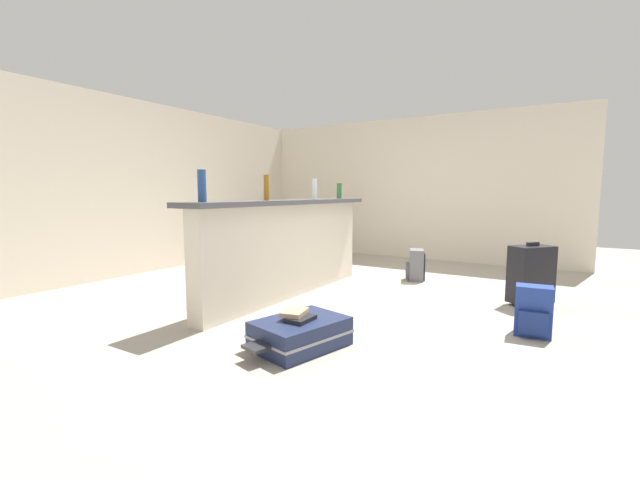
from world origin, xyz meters
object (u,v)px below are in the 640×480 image
Objects in this scene: bottle_clear at (314,189)px; backpack_grey at (416,265)px; bottle_amber at (266,188)px; dining_chair_near_partition at (324,234)px; backpack_blue at (533,312)px; suitcase_flat_navy at (300,333)px; suitcase_upright_black at (531,274)px; book_stack at (297,315)px; bottle_green at (339,191)px; dining_chair_far_side at (271,230)px; dining_table at (297,224)px; bottle_blue at (202,186)px.

bottle_clear is 0.59× the size of backpack_grey.
bottle_amber reaches higher than dining_chair_near_partition.
suitcase_flat_navy is at bearing 129.18° from backpack_blue.
suitcase_upright_black is (-0.97, -3.12, -0.19)m from dining_chair_near_partition.
book_stack is at bearing -131.91° from bottle_amber.
bottle_green is 1.45m from backpack_grey.
suitcase_flat_navy is (-0.89, -1.02, -1.13)m from bottle_amber.
suitcase_flat_navy is 0.14m from book_stack.
dining_chair_far_side is 1.05× the size of suitcase_flat_navy.
backpack_grey is at bearing -68.66° from bottle_green.
dining_chair_near_partition is 2.21× the size of backpack_grey.
dining_chair_far_side is (1.55, 1.88, -0.71)m from bottle_clear.
bottle_amber is 2.72m from dining_table.
suitcase_upright_black is (2.27, -1.40, 0.22)m from suitcase_flat_navy.
bottle_green reaches higher than dining_table.
suitcase_upright_black is (-0.97, -3.64, -0.32)m from dining_table.
bottle_amber is at bearing -163.44° from dining_chair_near_partition.
dining_chair_far_side is at bearing 40.64° from book_stack.
bottle_green is at bearing -113.82° from dining_chair_far_side.
bottle_green reaches higher than backpack_blue.
dining_table is (3.24, 1.23, -0.60)m from bottle_blue.
dining_table is at bearing 34.45° from book_stack.
bottle_blue is at bearing 177.78° from bottle_clear.
dining_chair_far_side is (0.80, 1.81, -0.69)m from bottle_green.
bottle_clear is at bearing -153.14° from dining_chair_near_partition.
bottle_green is 2.89m from suitcase_flat_navy.
dining_chair_far_side is at bearing 81.46° from backpack_grey.
bottle_clear is 0.22× the size of dining_table.
book_stack is at bearing -157.98° from bottle_green.
dining_chair_far_side reaches higher than backpack_grey.
bottle_amber reaches higher than book_stack.
dining_table is 3.98m from suitcase_flat_navy.
book_stack is (-2.48, -1.00, -0.95)m from bottle_green.
dining_table is 3.78m from suitcase_upright_black.
bottle_blue is 1.41m from book_stack.
dining_table is at bearing 61.72° from backpack_blue.
bottle_green is 0.31× the size of suitcase_upright_black.
book_stack is at bearing -179.47° from backpack_grey.
bottle_clear is 0.75m from bottle_green.
suitcase_upright_black is at bearing -94.66° from bottle_green.
backpack_grey reaches higher than suitcase_flat_navy.
backpack_blue is (0.33, -2.52, -1.03)m from bottle_amber.
dining_chair_near_partition is (0.00, -0.53, -0.13)m from dining_table.
backpack_blue is (-1.63, -1.54, 0.00)m from backpack_grey.
bottle_blue is at bearing -159.18° from dining_table.
suitcase_upright_black is at bearing -31.59° from suitcase_flat_navy.
backpack_blue is (-1.05, -0.11, -0.13)m from suitcase_upright_black.
bottle_clear reaches higher than dining_chair_near_partition.
bottle_green is 2.58m from suitcase_upright_black.
bottle_clear is at bearing 28.87° from suitcase_flat_navy.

